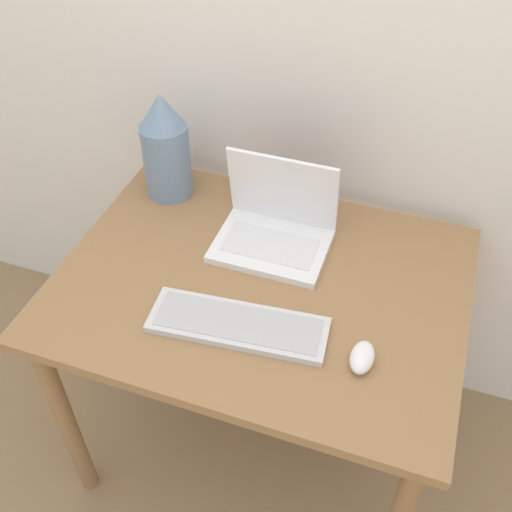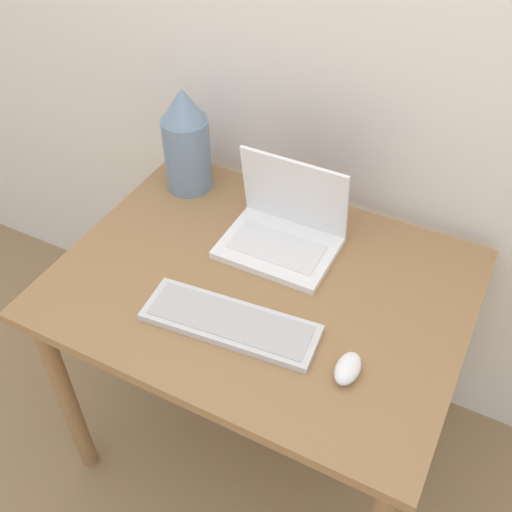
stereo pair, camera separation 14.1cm
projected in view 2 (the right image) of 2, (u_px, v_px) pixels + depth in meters
wall_back at (347, 16)px, 1.44m from camera, size 6.00×0.05×2.50m
desk at (261, 308)px, 1.56m from camera, size 1.01×0.77×0.75m
laptop at (284, 228)px, 1.56m from camera, size 0.29×0.23×0.24m
keyboard at (231, 323)px, 1.38m from camera, size 0.42×0.17×0.02m
mouse at (348, 369)px, 1.28m from camera, size 0.05×0.09×0.04m
vase at (186, 141)px, 1.68m from camera, size 0.13×0.13×0.31m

